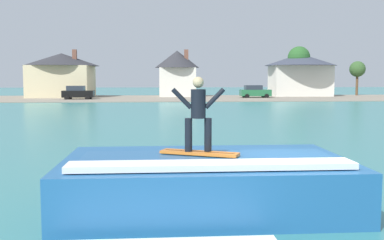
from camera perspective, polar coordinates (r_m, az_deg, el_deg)
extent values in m
plane|color=teal|center=(10.28, 11.88, -11.17)|extent=(260.00, 260.00, 0.00)
cube|color=#215A92|center=(10.26, 1.69, -7.89)|extent=(6.27, 3.80, 1.11)
cube|color=#215A92|center=(9.67, 1.99, -4.97)|extent=(5.33, 1.71, 0.12)
cube|color=white|center=(8.93, 2.52, -5.70)|extent=(5.64, 0.68, 0.12)
cube|color=orange|center=(9.80, 0.93, -4.16)|extent=(1.72, 1.05, 0.06)
cube|color=black|center=(9.80, 0.93, -4.01)|extent=(1.46, 0.69, 0.01)
cylinder|color=black|center=(9.76, -0.45, -1.89)|extent=(0.16, 0.16, 0.72)
cylinder|color=black|center=(9.80, 2.02, -1.86)|extent=(0.16, 0.16, 0.72)
cylinder|color=black|center=(9.71, 0.80, 2.05)|extent=(0.32, 0.32, 0.62)
sphere|color=tan|center=(9.70, 0.80, 4.77)|extent=(0.24, 0.24, 0.24)
cylinder|color=black|center=(9.68, -1.28, 2.71)|extent=(0.46, 0.10, 0.46)
cylinder|color=black|center=(9.74, 2.86, 2.73)|extent=(0.46, 0.10, 0.46)
cube|color=gray|center=(63.96, -1.69, 2.76)|extent=(120.00, 19.31, 0.09)
cube|color=black|center=(61.94, -14.11, 3.20)|extent=(4.06, 1.93, 0.90)
cube|color=#262D38|center=(61.98, -14.40, 3.90)|extent=(2.23, 1.74, 0.64)
cylinder|color=black|center=(62.75, -12.75, 2.84)|extent=(0.64, 0.22, 0.64)
cylinder|color=black|center=(60.75, -13.04, 2.76)|extent=(0.64, 0.22, 0.64)
cylinder|color=black|center=(63.20, -15.12, 2.80)|extent=(0.64, 0.22, 0.64)
cylinder|color=black|center=(61.21, -15.48, 2.72)|extent=(0.64, 0.22, 0.64)
cube|color=#23663D|center=(65.49, 7.98, 3.41)|extent=(4.31, 1.92, 0.90)
cube|color=#262D38|center=(65.40, 7.71, 4.09)|extent=(2.37, 1.73, 0.64)
cylinder|color=black|center=(66.79, 8.97, 3.05)|extent=(0.64, 0.22, 0.64)
cylinder|color=black|center=(64.83, 9.38, 2.97)|extent=(0.64, 0.22, 0.64)
cylinder|color=black|center=(66.21, 6.61, 3.06)|extent=(0.64, 0.22, 0.64)
cylinder|color=black|center=(64.23, 6.94, 2.99)|extent=(0.64, 0.22, 0.64)
cube|color=beige|center=(70.01, -16.04, 4.66)|extent=(8.66, 8.91, 4.67)
cone|color=#2D2D33|center=(70.06, -16.11, 7.32)|extent=(11.05, 11.05, 1.85)
cube|color=brown|center=(68.36, -14.56, 7.83)|extent=(0.60, 0.60, 1.80)
cube|color=silver|center=(72.51, 13.43, 4.78)|extent=(8.87, 5.45, 4.79)
cone|color=#383D4C|center=(72.57, 13.49, 7.39)|extent=(11.00, 11.00, 1.81)
cube|color=silver|center=(68.94, -1.88, 4.75)|extent=(5.40, 4.57, 4.43)
cone|color=#2D2D33|center=(69.00, -1.89, 7.66)|extent=(6.69, 6.69, 2.57)
cube|color=brown|center=(68.40, -0.73, 8.10)|extent=(0.60, 0.60, 1.80)
cylinder|color=brown|center=(71.82, 13.24, 4.86)|extent=(0.33, 0.33, 4.99)
sphere|color=#295826|center=(71.88, 13.30, 7.66)|extent=(3.40, 3.40, 3.40)
cylinder|color=brown|center=(78.13, 20.04, 4.18)|extent=(0.39, 0.39, 3.55)
sphere|color=#335429|center=(78.13, 20.10, 6.04)|extent=(2.53, 2.53, 2.53)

